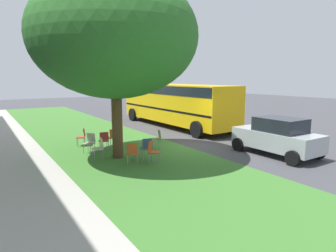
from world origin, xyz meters
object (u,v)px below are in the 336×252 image
Objects in this scene: chair_2 at (133,152)px; chair_7 at (90,141)px; chair_4 at (82,136)px; school_bus at (175,101)px; chair_1 at (157,137)px; chair_5 at (147,147)px; street_tree at (115,37)px; chair_0 at (112,136)px; chair_8 at (104,140)px; chair_3 at (99,147)px; parked_car at (277,136)px; chair_6 at (153,150)px.

chair_7 is (2.73, 0.76, 0.00)m from chair_2.
chair_4 and chair_7 have the same top height.
chair_1 is at bearing 137.99° from school_bus.
chair_7 is (2.28, 1.63, 0.00)m from chair_5.
street_tree reaches higher than chair_1.
street_tree reaches higher than chair_7.
chair_4 is (0.97, 1.19, 0.00)m from chair_0.
chair_8 is (2.77, 0.09, 0.00)m from chair_2.
street_tree reaches higher than chair_0.
chair_0 is at bearing -37.12° from chair_3.
chair_8 is at bearing -159.19° from chair_4.
street_tree reaches higher than chair_2.
school_bus reaches higher than chair_2.
chair_5 is at bearing 63.27° from parked_car.
street_tree is 8.40× the size of chair_7.
chair_6 and chair_7 have the same top height.
chair_1 is 3.01m from chair_3.
chair_4 is at bearing 20.81° from chair_8.
chair_7 is at bearing 118.21° from school_bus.
street_tree is 7.99m from parked_car.
street_tree is 4.47m from chair_3.
chair_0 is 0.81m from chair_8.
chair_8 is at bearing 2.68° from street_tree.
school_bus reaches higher than chair_1.
parked_car is (-4.83, -6.68, 0.32)m from chair_7.
school_bus is (4.80, -4.32, 1.24)m from chair_1.
chair_8 is (1.21, -0.67, 0.00)m from chair_3.
chair_7 is at bearing 15.65° from chair_2.
chair_7 is (1.40, 0.74, -4.41)m from street_tree.
chair_4 is 7.70m from school_bus.
chair_0 and chair_2 have the same top height.
chair_8 is at bearing 128.58° from chair_0.
parked_car is (-2.54, -5.05, 0.32)m from chair_5.
chair_3 is 1.00× the size of chair_6.
chair_0 and chair_3 have the same top height.
school_bus is (8.76, -0.65, 0.92)m from parked_car.
chair_1 is at bearing -44.14° from chair_5.
chair_2 and chair_5 have the same top height.
chair_5 and chair_8 have the same top height.
street_tree is 4.64m from chair_8.
chair_6 is 3.30m from chair_7.
chair_2 is at bearing 70.46° from parked_car.
chair_0 is 7.02m from school_bus.
chair_3 is 1.17m from chair_7.
street_tree is at bearing -152.08° from chair_7.
parked_car is (-3.96, -3.68, 0.32)m from chair_1.
chair_3 is 0.08× the size of school_bus.
chair_8 is at bearing -28.85° from chair_3.
parked_car is at bearing -116.73° from chair_5.
school_bus reaches higher than chair_5.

